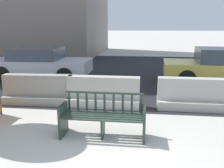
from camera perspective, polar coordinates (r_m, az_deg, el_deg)
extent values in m
cube|color=black|center=(12.29, 5.17, 2.94)|extent=(120.00, 12.00, 0.01)
cube|color=#28382D|center=(5.22, -11.12, -8.02)|extent=(0.05, 0.51, 0.66)
cube|color=#28382D|center=(4.98, 7.36, -8.96)|extent=(0.05, 0.51, 0.66)
cube|color=#28382D|center=(5.08, -2.10, -9.70)|extent=(0.04, 0.32, 0.45)
cube|color=#28382D|center=(4.78, -2.57, -8.30)|extent=(1.60, 0.07, 0.02)
cube|color=#28382D|center=(4.89, -2.34, -7.81)|extent=(1.60, 0.07, 0.02)
cube|color=#28382D|center=(4.99, -2.13, -7.33)|extent=(1.60, 0.07, 0.02)
cube|color=#28382D|center=(5.10, -1.92, -6.88)|extent=(1.60, 0.07, 0.02)
cube|color=#28382D|center=(5.21, -1.72, -6.45)|extent=(1.60, 0.07, 0.02)
cube|color=#28382D|center=(5.09, -1.73, -2.04)|extent=(1.60, 0.04, 0.04)
cube|color=#28382D|center=(5.31, -9.75, -3.93)|extent=(0.04, 0.03, 0.38)
cube|color=#28382D|center=(5.26, -7.79, -4.03)|extent=(0.04, 0.03, 0.38)
cube|color=#28382D|center=(5.22, -5.80, -4.12)|extent=(0.04, 0.03, 0.38)
cube|color=#28382D|center=(5.18, -3.77, -4.21)|extent=(0.04, 0.03, 0.38)
cube|color=#28382D|center=(5.15, -1.72, -4.30)|extent=(0.04, 0.03, 0.38)
cube|color=#28382D|center=(5.13, 0.36, -4.38)|extent=(0.04, 0.03, 0.38)
cube|color=#28382D|center=(5.11, 2.45, -4.45)|extent=(0.04, 0.03, 0.38)
cube|color=#28382D|center=(5.10, 4.56, -4.52)|extent=(0.04, 0.03, 0.38)
cube|color=#28382D|center=(5.10, 6.67, -4.59)|extent=(0.04, 0.03, 0.38)
cube|color=#28382D|center=(5.10, -11.34, -4.80)|extent=(0.05, 0.46, 0.03)
cube|color=#28382D|center=(4.85, 7.47, -5.61)|extent=(0.05, 0.46, 0.03)
cube|color=#ADA89E|center=(6.99, -1.96, -4.06)|extent=(2.00, 0.69, 0.24)
cube|color=#ADA89E|center=(6.88, -1.99, -0.72)|extent=(2.00, 0.31, 0.60)
cube|color=gray|center=(7.54, -16.24, -3.31)|extent=(2.03, 0.77, 0.24)
cube|color=gray|center=(7.43, -16.45, -0.20)|extent=(2.01, 0.39, 0.60)
cube|color=#ADA89E|center=(7.13, 18.34, -4.42)|extent=(2.01, 0.70, 0.24)
cube|color=#ADA89E|center=(7.02, 18.59, -1.14)|extent=(2.00, 0.32, 0.60)
cube|color=#DBC64C|center=(10.44, 23.57, 3.02)|extent=(4.37, 2.04, 0.56)
cylinder|color=black|center=(9.40, 16.76, 1.17)|extent=(0.65, 0.25, 0.64)
cylinder|color=black|center=(11.08, 15.76, 3.02)|extent=(0.65, 0.25, 0.64)
cube|color=silver|center=(10.85, -15.87, 3.98)|extent=(4.07, 1.83, 0.56)
cube|color=#38424C|center=(10.85, -16.84, 6.67)|extent=(2.00, 1.59, 0.47)
cylinder|color=black|center=(11.28, -8.27, 3.56)|extent=(0.64, 0.23, 0.64)
cylinder|color=black|center=(9.69, -10.73, 1.86)|extent=(0.64, 0.23, 0.64)
cylinder|color=black|center=(12.15, -19.84, 3.60)|extent=(0.64, 0.23, 0.64)
cylinder|color=black|center=(10.70, -23.72, 2.03)|extent=(0.64, 0.23, 0.64)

